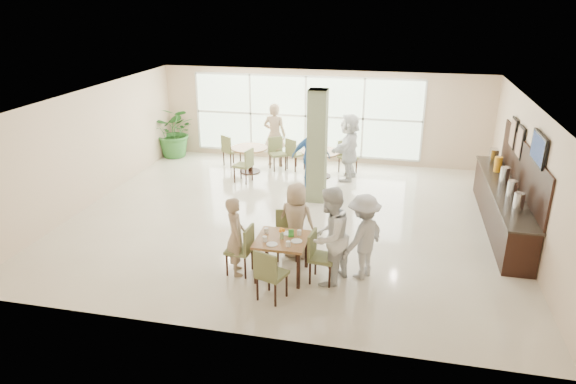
% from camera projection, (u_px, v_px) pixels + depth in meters
% --- Properties ---
extents(ground, '(10.00, 10.00, 0.00)m').
position_uv_depth(ground, '(291.00, 217.00, 12.03)').
color(ground, beige).
rests_on(ground, ground).
extents(room_shell, '(10.00, 10.00, 10.00)m').
position_uv_depth(room_shell, '(291.00, 147.00, 11.41)').
color(room_shell, white).
rests_on(room_shell, ground).
extents(window_bank, '(7.00, 0.04, 7.00)m').
position_uv_depth(window_bank, '(306.00, 116.00, 15.68)').
color(window_bank, silver).
rests_on(window_bank, ground).
extents(column, '(0.45, 0.45, 2.80)m').
position_uv_depth(column, '(317.00, 147.00, 12.53)').
color(column, '#646D4C').
rests_on(column, ground).
extents(main_table, '(0.92, 0.92, 0.75)m').
position_uv_depth(main_table, '(282.00, 243.00, 9.32)').
color(main_table, brown).
rests_on(main_table, ground).
extents(round_table_left, '(1.07, 1.07, 0.75)m').
position_uv_depth(round_table_left, '(250.00, 153.00, 14.89)').
color(round_table_left, brown).
rests_on(round_table_left, ground).
extents(round_table_right, '(1.11, 1.11, 0.75)m').
position_uv_depth(round_table_right, '(321.00, 157.00, 14.51)').
color(round_table_right, brown).
rests_on(round_table_right, ground).
extents(chairs_main_table, '(2.04, 2.04, 0.95)m').
position_uv_depth(chairs_main_table, '(280.00, 254.00, 9.33)').
color(chairs_main_table, '#556235').
rests_on(chairs_main_table, ground).
extents(chairs_table_left, '(2.07, 1.88, 0.95)m').
position_uv_depth(chairs_table_left, '(251.00, 156.00, 14.91)').
color(chairs_table_left, '#556235').
rests_on(chairs_table_left, ground).
extents(chairs_table_right, '(2.18, 2.03, 0.95)m').
position_uv_depth(chairs_table_right, '(320.00, 160.00, 14.55)').
color(chairs_table_right, '#556235').
rests_on(chairs_table_right, ground).
extents(tabletop_clutter, '(0.76, 0.69, 0.21)m').
position_uv_depth(tabletop_clutter, '(282.00, 236.00, 9.24)').
color(tabletop_clutter, white).
rests_on(tabletop_clutter, main_table).
extents(buffet_counter, '(0.64, 4.70, 1.95)m').
position_uv_depth(buffet_counter, '(503.00, 204.00, 11.34)').
color(buffet_counter, black).
rests_on(buffet_counter, ground).
extents(wall_tv, '(0.06, 1.00, 0.58)m').
position_uv_depth(wall_tv, '(539.00, 149.00, 9.71)').
color(wall_tv, black).
rests_on(wall_tv, ground).
extents(framed_art_a, '(0.05, 0.55, 0.70)m').
position_uv_depth(framed_art_a, '(520.00, 142.00, 11.28)').
color(framed_art_a, black).
rests_on(framed_art_a, ground).
extents(framed_art_b, '(0.05, 0.55, 0.70)m').
position_uv_depth(framed_art_b, '(513.00, 133.00, 12.00)').
color(framed_art_b, black).
rests_on(framed_art_b, ground).
extents(potted_plant, '(1.48, 1.48, 1.63)m').
position_uv_depth(potted_plant, '(175.00, 132.00, 16.23)').
color(potted_plant, '#306E2C').
rests_on(potted_plant, ground).
extents(teen_left, '(0.56, 0.65, 1.50)m').
position_uv_depth(teen_left, '(236.00, 236.00, 9.37)').
color(teen_left, tan).
rests_on(teen_left, ground).
extents(teen_far, '(0.82, 0.55, 1.54)m').
position_uv_depth(teen_far, '(296.00, 221.00, 9.98)').
color(teen_far, tan).
rests_on(teen_far, ground).
extents(teen_right, '(0.98, 1.08, 1.82)m').
position_uv_depth(teen_right, '(330.00, 236.00, 9.01)').
color(teen_right, white).
rests_on(teen_right, ground).
extents(teen_standing, '(1.06, 1.20, 1.61)m').
position_uv_depth(teen_standing, '(363.00, 237.00, 9.24)').
color(teen_standing, '#B6B6B9').
rests_on(teen_standing, ground).
extents(adult_a, '(1.14, 0.85, 1.74)m').
position_uv_depth(adult_a, '(311.00, 157.00, 13.54)').
color(adult_a, '#3D72B9').
rests_on(adult_a, ground).
extents(adult_b, '(1.00, 1.83, 1.87)m').
position_uv_depth(adult_b, '(349.00, 147.00, 14.18)').
color(adult_b, white).
rests_on(adult_b, ground).
extents(adult_standing, '(0.73, 0.51, 1.91)m').
position_uv_depth(adult_standing, '(275.00, 135.00, 15.34)').
color(adult_standing, tan).
rests_on(adult_standing, ground).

